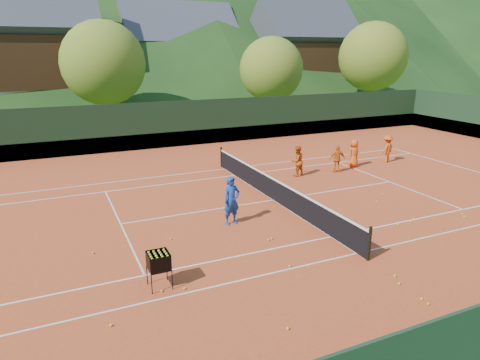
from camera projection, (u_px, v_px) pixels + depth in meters
name	position (u px, v px, depth m)	size (l,w,h in m)	color
ground	(274.00, 200.00, 18.24)	(400.00, 400.00, 0.00)	#315319
clay_court	(274.00, 200.00, 18.23)	(40.00, 24.00, 0.02)	#B9431E
coach	(232.00, 201.00, 15.49)	(0.66, 0.43, 1.80)	#173D9B
student_a	(297.00, 161.00, 21.54)	(0.75, 0.58, 1.54)	#D15512
student_b	(337.00, 159.00, 22.19)	(0.84, 0.35, 1.43)	orange
student_c	(354.00, 153.00, 23.20)	(0.74, 0.48, 1.51)	#EE5815
student_d	(387.00, 149.00, 24.19)	(1.01, 0.58, 1.56)	#E85614
tennis_ball_0	(162.00, 291.00, 11.29)	(0.07, 0.07, 0.07)	#C9DA24
tennis_ball_1	(399.00, 284.00, 11.63)	(0.07, 0.07, 0.07)	#C9DA24
tennis_ball_2	(288.00, 329.00, 9.76)	(0.07, 0.07, 0.07)	#C9DA24
tennis_ball_3	(464.00, 217.00, 16.33)	(0.07, 0.07, 0.07)	#C9DA24
tennis_ball_4	(185.00, 288.00, 11.41)	(0.07, 0.07, 0.07)	#C9DA24
tennis_ball_5	(411.00, 222.00, 15.84)	(0.07, 0.07, 0.07)	#C9DA24
tennis_ball_7	(272.00, 238.00, 14.43)	(0.07, 0.07, 0.07)	#C9DA24
tennis_ball_8	(111.00, 325.00, 9.88)	(0.07, 0.07, 0.07)	#C9DA24
tennis_ball_9	(428.00, 304.00, 10.71)	(0.07, 0.07, 0.07)	#C9DA24
tennis_ball_10	(377.00, 202.00, 17.95)	(0.07, 0.07, 0.07)	#C9DA24
tennis_ball_11	(290.00, 266.00, 12.58)	(0.07, 0.07, 0.07)	#C9DA24
tennis_ball_12	(398.00, 224.00, 15.60)	(0.07, 0.07, 0.07)	#C9DA24
tennis_ball_13	(93.00, 253.00, 13.40)	(0.07, 0.07, 0.07)	#C9DA24
tennis_ball_14	(298.00, 209.00, 17.12)	(0.07, 0.07, 0.07)	#C9DA24
tennis_ball_15	(462.00, 214.00, 16.61)	(0.07, 0.07, 0.07)	#C9DA24
tennis_ball_16	(422.00, 299.00, 10.92)	(0.07, 0.07, 0.07)	#C9DA24
tennis_ball_17	(268.00, 240.00, 14.33)	(0.07, 0.07, 0.07)	#C9DA24
tennis_ball_18	(227.00, 220.00, 16.01)	(0.07, 0.07, 0.07)	#C9DA24
tennis_ball_19	(414.00, 218.00, 16.15)	(0.07, 0.07, 0.07)	#C9DA24
tennis_ball_20	(171.00, 239.00, 14.40)	(0.07, 0.07, 0.07)	#C9DA24
tennis_ball_21	(383.00, 194.00, 18.89)	(0.07, 0.07, 0.07)	#C9DA24
tennis_ball_22	(395.00, 276.00, 12.04)	(0.07, 0.07, 0.07)	#C9DA24
court_lines	(274.00, 200.00, 18.23)	(23.83, 11.03, 0.00)	white
tennis_net	(274.00, 189.00, 18.08)	(0.10, 12.07, 1.10)	black
perimeter_fence	(274.00, 172.00, 17.87)	(40.40, 24.24, 3.00)	black
ball_hopper	(159.00, 262.00, 11.34)	(0.57, 0.57, 1.00)	black
chalet_left	(20.00, 56.00, 38.84)	(13.80, 9.93, 12.92)	beige
chalet_mid	(178.00, 61.00, 48.80)	(12.65, 8.82, 11.45)	beige
chalet_right	(302.00, 58.00, 50.73)	(11.50, 8.82, 11.91)	beige
tree_b	(104.00, 63.00, 32.60)	(6.40, 6.40, 8.40)	#3C2718
tree_c	(271.00, 69.00, 37.42)	(5.60, 5.60, 7.35)	#3B2417
tree_d	(373.00, 57.00, 42.72)	(6.80, 6.80, 8.93)	#3E2718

